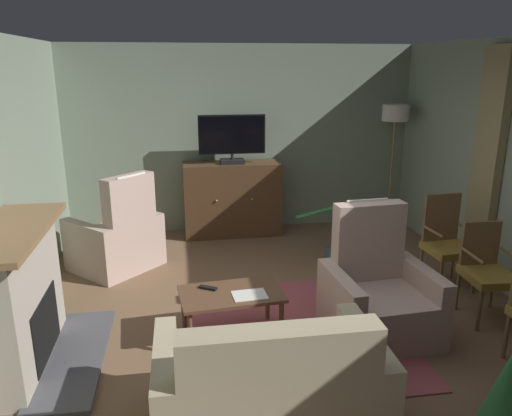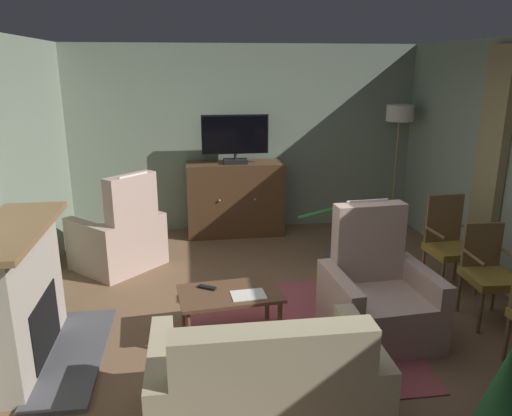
{
  "view_description": "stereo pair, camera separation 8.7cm",
  "coord_description": "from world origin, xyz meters",
  "views": [
    {
      "loc": [
        -0.91,
        -4.16,
        2.41
      ],
      "look_at": [
        -0.2,
        0.35,
        1.07
      ],
      "focal_mm": 34.55,
      "sensor_mm": 36.0,
      "label": 1
    },
    {
      "loc": [
        -0.82,
        -4.17,
        2.41
      ],
      "look_at": [
        -0.2,
        0.35,
        1.07
      ],
      "focal_mm": 34.55,
      "sensor_mm": 36.0,
      "label": 2
    }
  ],
  "objects": [
    {
      "name": "potted_plant_leafy_by_curtain",
      "position": [
        0.97,
        1.34,
        0.2
      ],
      "size": [
        0.86,
        0.72,
        0.77
      ],
      "color": "#3D4C5B",
      "rests_on": "ground_plane"
    },
    {
      "name": "floor_lamp",
      "position": [
        2.18,
        2.6,
        1.51
      ],
      "size": [
        0.38,
        0.38,
        1.86
      ],
      "color": "#4C4233",
      "rests_on": "ground_plane"
    },
    {
      "name": "rug_central",
      "position": [
        0.06,
        -0.16,
        0.01
      ],
      "size": [
        2.02,
        2.13,
        0.01
      ],
      "primitive_type": "cube",
      "color": "#9E474C",
      "rests_on": "ground_plane"
    },
    {
      "name": "armchair_by_fireplace",
      "position": [
        -1.7,
        1.64,
        0.37
      ],
      "size": [
        1.22,
        1.22,
        1.22
      ],
      "color": "#BC9E8E",
      "rests_on": "ground_plane"
    },
    {
      "name": "coffee_table",
      "position": [
        -0.51,
        -0.16,
        0.39
      ],
      "size": [
        0.96,
        0.63,
        0.45
      ],
      "color": "brown",
      "rests_on": "ground_plane"
    },
    {
      "name": "fireplace",
      "position": [
        -2.25,
        -0.31,
        0.57
      ],
      "size": [
        0.89,
        1.5,
        1.19
      ],
      "color": "#4C4C51",
      "rests_on": "ground_plane"
    },
    {
      "name": "television",
      "position": [
        -0.18,
        2.65,
        1.43
      ],
      "size": [
        0.93,
        0.2,
        0.68
      ],
      "color": "black",
      "rests_on": "tv_cabinet"
    },
    {
      "name": "tv_cabinet",
      "position": [
        -0.18,
        2.7,
        0.51
      ],
      "size": [
        1.39,
        0.52,
        1.06
      ],
      "color": "#352315",
      "rests_on": "ground_plane"
    },
    {
      "name": "curtain_panel_far",
      "position": [
        2.47,
        0.78,
        1.48
      ],
      "size": [
        0.1,
        0.44,
        2.26
      ],
      "primitive_type": "cube",
      "color": "#8E7F56"
    },
    {
      "name": "wall_back",
      "position": [
        0.0,
        3.05,
        1.35
      ],
      "size": [
        5.66,
        0.1,
        2.69
      ],
      "primitive_type": "cube",
      "color": "gray",
      "rests_on": "ground_plane"
    },
    {
      "name": "side_chair_tucked_against_wall",
      "position": [
        1.97,
        0.59,
        0.53
      ],
      "size": [
        0.5,
        0.48,
        1.03
      ],
      "color": "olive",
      "rests_on": "ground_plane"
    },
    {
      "name": "tv_remote",
      "position": [
        -0.71,
        -0.06,
        0.46
      ],
      "size": [
        0.17,
        0.13,
        0.02
      ],
      "primitive_type": "cube",
      "rotation": [
        0.0,
        0.0,
        2.6
      ],
      "color": "black",
      "rests_on": "coffee_table"
    },
    {
      "name": "armchair_angled_to_table",
      "position": [
        0.83,
        -0.29,
        0.36
      ],
      "size": [
        0.98,
        0.9,
        1.2
      ],
      "color": "#BC9E8E",
      "rests_on": "ground_plane"
    },
    {
      "name": "sofa_floral",
      "position": [
        -0.37,
        -1.37,
        0.31
      ],
      "size": [
        1.53,
        0.92,
        0.93
      ],
      "color": "tan",
      "rests_on": "ground_plane"
    },
    {
      "name": "folded_newspaper",
      "position": [
        -0.35,
        -0.24,
        0.45
      ],
      "size": [
        0.32,
        0.24,
        0.01
      ],
      "primitive_type": "cube",
      "rotation": [
        0.0,
        0.0,
        0.08
      ],
      "color": "silver",
      "rests_on": "coffee_table"
    },
    {
      "name": "ground_plane",
      "position": [
        0.0,
        0.0,
        -0.02
      ],
      "size": [
        5.66,
        6.61,
        0.04
      ],
      "primitive_type": "cube",
      "color": "brown"
    },
    {
      "name": "side_chair_nearest_door",
      "position": [
        1.98,
        -0.15,
        0.5
      ],
      "size": [
        0.45,
        0.51,
        0.93
      ],
      "color": "olive",
      "rests_on": "ground_plane"
    },
    {
      "name": "potted_plant_small_fern_corner",
      "position": [
        0.86,
        -2.07,
        0.55
      ],
      "size": [
        0.37,
        0.37,
        0.97
      ],
      "color": "slate",
      "rests_on": "ground_plane"
    }
  ]
}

